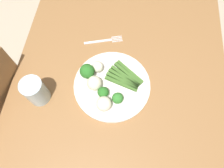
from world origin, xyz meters
name	(u,v)px	position (x,y,z in m)	size (l,w,h in m)	color
ground_plane	(116,122)	(0.00, 0.00, -0.01)	(6.00, 6.00, 0.02)	#B7A88E
dining_table	(119,89)	(0.00, 0.00, 0.62)	(1.16, 0.84, 0.73)	olive
plate	(112,85)	(0.04, -0.03, 0.74)	(0.29, 0.29, 0.01)	silver
asparagus_bundle	(125,77)	(0.01, 0.02, 0.75)	(0.13, 0.15, 0.01)	#3D6626
broccoli_right	(116,98)	(0.10, 0.00, 0.78)	(0.04, 0.04, 0.05)	#609E3D
broccoli_outer_edge	(87,71)	(0.01, -0.12, 0.79)	(0.06, 0.06, 0.07)	#568E33
broccoli_front_left	(103,92)	(0.09, -0.05, 0.78)	(0.04, 0.04, 0.05)	#568E33
cauliflower_front	(104,104)	(0.13, -0.05, 0.78)	(0.06, 0.06, 0.06)	silver
cauliflower_edge	(94,83)	(0.05, -0.09, 0.78)	(0.06, 0.06, 0.06)	beige
cauliflower_mid	(98,67)	(-0.02, -0.09, 0.77)	(0.04, 0.04, 0.04)	silver
fork	(104,41)	(-0.17, -0.09, 0.73)	(0.06, 0.16, 0.00)	silver
water_glass	(36,91)	(0.11, -0.29, 0.79)	(0.08, 0.08, 0.11)	silver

